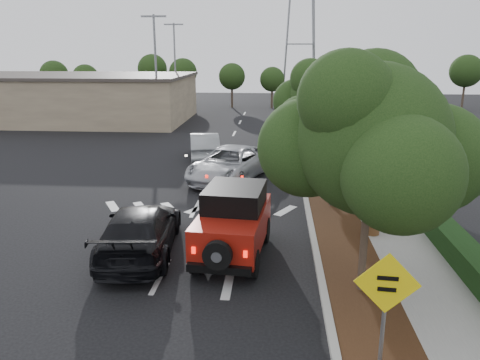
# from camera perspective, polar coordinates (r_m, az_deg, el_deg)

# --- Properties ---
(ground) EXTENTS (120.00, 120.00, 0.00)m
(ground) POSITION_cam_1_polar(r_m,az_deg,el_deg) (13.98, -9.66, -11.48)
(ground) COLOR black
(ground) RESTS_ON ground
(curb) EXTENTS (0.20, 70.00, 0.15)m
(curb) POSITION_cam_1_polar(r_m,az_deg,el_deg) (24.89, 7.41, 0.93)
(curb) COLOR #9E9B93
(curb) RESTS_ON ground
(planting_strip) EXTENTS (1.80, 70.00, 0.12)m
(planting_strip) POSITION_cam_1_polar(r_m,az_deg,el_deg) (24.96, 9.70, 0.85)
(planting_strip) COLOR black
(planting_strip) RESTS_ON ground
(sidewalk) EXTENTS (2.00, 70.00, 0.12)m
(sidewalk) POSITION_cam_1_polar(r_m,az_deg,el_deg) (25.21, 14.00, 0.75)
(sidewalk) COLOR gray
(sidewalk) RESTS_ON ground
(hedge) EXTENTS (0.80, 70.00, 0.80)m
(hedge) POSITION_cam_1_polar(r_m,az_deg,el_deg) (25.41, 17.17, 1.42)
(hedge) COLOR black
(hedge) RESTS_ON ground
(commercial_building) EXTENTS (22.00, 12.00, 4.00)m
(commercial_building) POSITION_cam_1_polar(r_m,az_deg,el_deg) (46.45, -20.36, 9.30)
(commercial_building) COLOR #817059
(commercial_building) RESTS_ON ground
(transmission_tower) EXTENTS (7.00, 4.00, 28.00)m
(transmission_tower) POSITION_cam_1_polar(r_m,az_deg,el_deg) (60.45, 7.10, 9.47)
(transmission_tower) COLOR slate
(transmission_tower) RESTS_ON ground
(street_tree_near) EXTENTS (3.80, 3.80, 5.92)m
(street_tree_near) POSITION_cam_1_polar(r_m,az_deg,el_deg) (13.37, 14.42, -13.11)
(street_tree_near) COLOR black
(street_tree_near) RESTS_ON ground
(street_tree_mid) EXTENTS (3.20, 3.20, 5.32)m
(street_tree_mid) POSITION_cam_1_polar(r_m,az_deg,el_deg) (19.74, 11.07, -3.37)
(street_tree_mid) COLOR black
(street_tree_mid) RESTS_ON ground
(street_tree_far) EXTENTS (3.40, 3.40, 5.62)m
(street_tree_far) POSITION_cam_1_polar(r_m,az_deg,el_deg) (25.94, 9.51, 1.28)
(street_tree_far) COLOR black
(street_tree_far) RESTS_ON ground
(light_pole_a) EXTENTS (2.00, 0.22, 9.00)m
(light_pole_a) POSITION_cam_1_polar(r_m,az_deg,el_deg) (39.78, -9.87, 6.22)
(light_pole_a) COLOR slate
(light_pole_a) RESTS_ON ground
(light_pole_b) EXTENTS (2.00, 0.22, 9.00)m
(light_pole_b) POSITION_cam_1_polar(r_m,az_deg,el_deg) (51.58, -7.72, 8.41)
(light_pole_b) COLOR slate
(light_pole_b) RESTS_ON ground
(red_jeep) EXTENTS (2.29, 4.44, 2.21)m
(red_jeep) POSITION_cam_1_polar(r_m,az_deg,el_deg) (14.79, -0.70, -4.96)
(red_jeep) COLOR black
(red_jeep) RESTS_ON ground
(silver_suv_ahead) EXTENTS (4.48, 6.42, 1.63)m
(silver_suv_ahead) POSITION_cam_1_polar(r_m,az_deg,el_deg) (23.39, -1.23, 1.98)
(silver_suv_ahead) COLOR #B5B8BE
(silver_suv_ahead) RESTS_ON ground
(black_suv_oncoming) EXTENTS (2.70, 5.56, 1.56)m
(black_suv_oncoming) POSITION_cam_1_polar(r_m,az_deg,el_deg) (15.28, -12.07, -6.00)
(black_suv_oncoming) COLOR black
(black_suv_oncoming) RESTS_ON ground
(silver_sedan_oncoming) EXTENTS (2.51, 4.95, 1.56)m
(silver_sedan_oncoming) POSITION_cam_1_polar(r_m,az_deg,el_deg) (28.11, -4.36, 4.18)
(silver_sedan_oncoming) COLOR #929699
(silver_sedan_oncoming) RESTS_ON ground
(parked_suv) EXTENTS (5.18, 3.57, 1.64)m
(parked_suv) POSITION_cam_1_polar(r_m,az_deg,el_deg) (39.94, -12.07, 7.33)
(parked_suv) COLOR #93959A
(parked_suv) RESTS_ON ground
(speed_hump_sign) EXTENTS (1.22, 0.15, 2.61)m
(speed_hump_sign) POSITION_cam_1_polar(r_m,az_deg,el_deg) (9.45, 17.33, -13.66)
(speed_hump_sign) COLOR slate
(speed_hump_sign) RESTS_ON ground
(terracotta_planter) EXTENTS (0.63, 0.63, 1.09)m
(terracotta_planter) POSITION_cam_1_polar(r_m,az_deg,el_deg) (16.84, 15.92, -4.37)
(terracotta_planter) COLOR brown
(terracotta_planter) RESTS_ON ground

